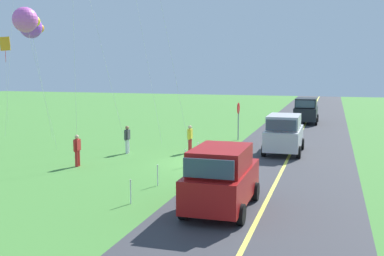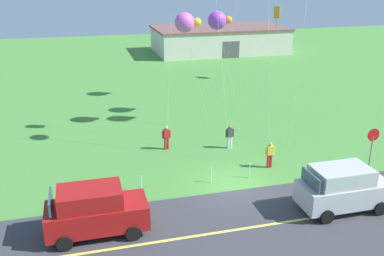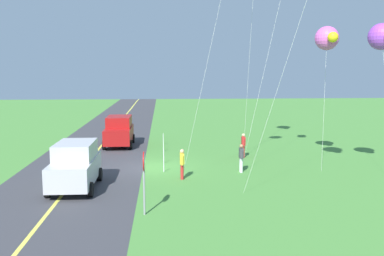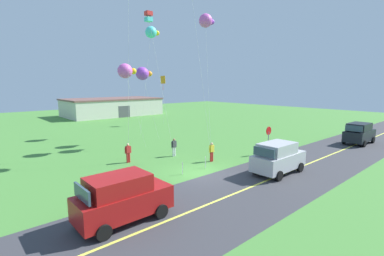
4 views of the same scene
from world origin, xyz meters
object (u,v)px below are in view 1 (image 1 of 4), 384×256
at_px(kite_orange_near, 26,20).
at_px(person_adult_near, 127,139).
at_px(kite_cyan_top, 31,27).
at_px(person_adult_companion, 77,149).
at_px(car_parked_east_far, 306,110).
at_px(car_suv_foreground, 284,133).
at_px(car_parked_west_near, 222,177).
at_px(kite_pink_drift, 5,45).
at_px(stop_sign, 238,114).
at_px(person_child_watcher, 190,138).

bearing_deg(kite_orange_near, person_adult_near, -73.06).
bearing_deg(kite_cyan_top, person_adult_companion, -131.03).
xyz_separation_m(car_parked_east_far, person_adult_companion, (-22.10, 9.91, -0.29)).
relative_size(car_suv_foreground, car_parked_west_near, 1.00).
height_order(person_adult_near, kite_cyan_top, kite_cyan_top).
bearing_deg(kite_orange_near, kite_pink_drift, 42.29).
distance_m(kite_pink_drift, kite_orange_near, 16.73).
bearing_deg(kite_pink_drift, car_parked_east_far, -74.00).
height_order(kite_pink_drift, kite_cyan_top, kite_cyan_top).
bearing_deg(stop_sign, car_parked_east_far, -19.00).
relative_size(person_adult_companion, kite_orange_near, 0.19).
distance_m(stop_sign, person_adult_companion, 12.44).
relative_size(car_parked_west_near, car_parked_east_far, 1.00).
height_order(car_suv_foreground, car_parked_west_near, same).
height_order(car_parked_west_near, person_adult_companion, car_parked_west_near).
xyz_separation_m(car_parked_east_far, person_adult_near, (-18.08, 9.02, -0.29)).
xyz_separation_m(car_suv_foreground, person_adult_companion, (-6.71, 9.53, -0.29)).
distance_m(car_suv_foreground, person_adult_companion, 11.66).
relative_size(car_parked_west_near, kite_cyan_top, 0.54).
xyz_separation_m(car_parked_east_far, kite_cyan_top, (-16.72, 16.10, 6.29)).
relative_size(person_child_watcher, kite_cyan_top, 0.20).
xyz_separation_m(car_suv_foreground, kite_orange_near, (-4.30, 13.94, 6.41)).
bearing_deg(person_child_watcher, car_parked_west_near, 110.78).
bearing_deg(car_parked_west_near, car_suv_foreground, -4.73).
height_order(car_parked_east_far, kite_pink_drift, kite_pink_drift).
bearing_deg(car_parked_east_far, kite_orange_near, 143.97).
xyz_separation_m(car_parked_east_far, stop_sign, (-11.27, 3.88, 0.65)).
height_order(person_adult_near, person_adult_companion, same).
bearing_deg(car_suv_foreground, kite_orange_near, 107.14).
xyz_separation_m(stop_sign, person_adult_near, (-6.81, 5.14, -0.94)).
xyz_separation_m(car_suv_foreground, person_adult_near, (-2.69, 8.64, -0.29)).
height_order(car_parked_west_near, stop_sign, stop_sign).
bearing_deg(kite_cyan_top, car_parked_east_far, -43.93).
xyz_separation_m(person_child_watcher, kite_pink_drift, (9.46, 19.93, 6.02)).
distance_m(car_suv_foreground, kite_cyan_top, 16.98).
distance_m(stop_sign, person_child_watcher, 5.87).
xyz_separation_m(stop_sign, kite_cyan_top, (-5.45, 12.22, 5.64)).
distance_m(stop_sign, kite_orange_near, 14.60).
bearing_deg(kite_pink_drift, stop_sign, -100.29).
bearing_deg(car_parked_east_far, stop_sign, 161.00).
xyz_separation_m(car_suv_foreground, kite_pink_drift, (8.06, 25.19, 5.73)).
bearing_deg(kite_cyan_top, person_child_watcher, -90.40).
height_order(car_parked_east_far, kite_orange_near, kite_orange_near).
height_order(car_parked_east_far, kite_cyan_top, kite_cyan_top).
distance_m(person_adult_near, person_adult_companion, 4.12).
relative_size(person_child_watcher, kite_pink_drift, 0.21).
bearing_deg(person_adult_companion, person_adult_near, 27.61).
bearing_deg(car_suv_foreground, person_child_watcher, 104.90).
height_order(car_suv_foreground, stop_sign, stop_sign).
bearing_deg(person_adult_companion, person_child_watcher, 1.20).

